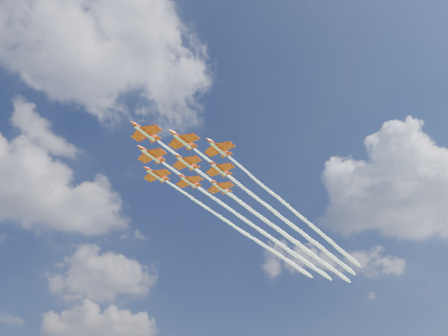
{
  "coord_description": "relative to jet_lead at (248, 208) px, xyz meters",
  "views": [
    {
      "loc": [
        -29.31,
        -105.41,
        9.47
      ],
      "look_at": [
        19.29,
        4.57,
        90.57
      ],
      "focal_mm": 35.0,
      "sensor_mm": 36.0,
      "label": 1
    }
  ],
  "objects": [
    {
      "name": "jet_row3_port",
      "position": [
        22.39,
        -1.45,
        0.0
      ],
      "size": [
        101.88,
        62.84,
        2.78
      ],
      "rotation": [
        0.0,
        0.0,
        0.54
      ],
      "color": "red"
    },
    {
      "name": "jet_row3_starb",
      "position": [
        9.28,
        20.42,
        0.0
      ],
      "size": [
        101.88,
        62.84,
        2.78
      ],
      "rotation": [
        0.0,
        0.0,
        0.54
      ],
      "color": "red"
    },
    {
      "name": "jet_lead",
      "position": [
        0.0,
        0.0,
        0.0
      ],
      "size": [
        101.88,
        62.84,
        2.78
      ],
      "rotation": [
        0.0,
        0.0,
        0.54
      ],
      "color": "red"
    },
    {
      "name": "jet_row2_starb",
      "position": [
        4.64,
        10.21,
        0.0
      ],
      "size": [
        101.88,
        62.84,
        2.78
      ],
      "rotation": [
        0.0,
        0.0,
        0.54
      ],
      "color": "red"
    },
    {
      "name": "jet_row3_centre",
      "position": [
        15.84,
        9.49,
        0.0
      ],
      "size": [
        101.88,
        62.84,
        2.78
      ],
      "rotation": [
        0.0,
        0.0,
        0.54
      ],
      "color": "red"
    },
    {
      "name": "jet_row2_port",
      "position": [
        11.19,
        -0.73,
        0.0
      ],
      "size": [
        101.88,
        62.84,
        2.78
      ],
      "rotation": [
        0.0,
        0.0,
        0.54
      ],
      "color": "red"
    },
    {
      "name": "jet_row4_starb",
      "position": [
        20.48,
        19.7,
        0.0
      ],
      "size": [
        101.88,
        62.84,
        2.78
      ],
      "rotation": [
        0.0,
        0.0,
        0.54
      ],
      "color": "red"
    },
    {
      "name": "jet_row4_port",
      "position": [
        27.03,
        8.76,
        0.0
      ],
      "size": [
        101.88,
        62.84,
        2.78
      ],
      "rotation": [
        0.0,
        0.0,
        0.54
      ],
      "color": "red"
    },
    {
      "name": "jet_tail",
      "position": [
        31.67,
        18.97,
        0.0
      ],
      "size": [
        101.88,
        62.84,
        2.78
      ],
      "rotation": [
        0.0,
        0.0,
        0.54
      ],
      "color": "red"
    }
  ]
}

